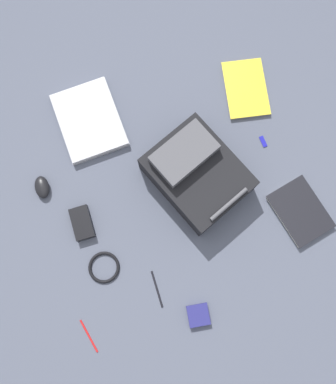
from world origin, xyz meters
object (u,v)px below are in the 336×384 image
object	(u,v)px
book_blue	(300,211)
usb_stick	(263,141)
pen_black	(157,289)
computer_mouse	(42,187)
laptop	(89,120)
power_brick	(82,223)
book_red	(246,89)
cable_coil	(104,267)
backpack	(196,173)
earbud_pouch	(198,315)
pen_blue	(89,336)

from	to	relation	value
book_blue	usb_stick	bearing A→B (deg)	-86.35
book_blue	pen_black	distance (m)	0.67
computer_mouse	pen_black	bearing A→B (deg)	124.14
laptop	power_brick	size ratio (longest dim) A/B	2.43
book_red	power_brick	distance (m)	0.91
cable_coil	pen_black	size ratio (longest dim) A/B	0.86
backpack	laptop	distance (m)	0.52
earbud_pouch	usb_stick	size ratio (longest dim) A/B	1.68
laptop	pen_blue	xyz separation A→B (m)	(0.29, 0.84, -0.01)
computer_mouse	pen_blue	xyz separation A→B (m)	(0.01, 0.63, -0.01)
backpack	cable_coil	world-z (taller)	backpack
laptop	pen_blue	distance (m)	0.89
pen_black	usb_stick	bearing A→B (deg)	-146.95
book_red	computer_mouse	world-z (taller)	computer_mouse
computer_mouse	pen_black	distance (m)	0.63
pen_black	book_red	bearing A→B (deg)	-134.87
pen_black	earbud_pouch	bearing A→B (deg)	127.91
pen_black	pen_blue	distance (m)	0.32
power_brick	pen_blue	bearing A→B (deg)	74.57
book_red	earbud_pouch	size ratio (longest dim) A/B	3.60
earbud_pouch	cable_coil	bearing A→B (deg)	-46.85
backpack	pen_black	distance (m)	0.49
power_brick	cable_coil	bearing A→B (deg)	96.99
cable_coil	power_brick	distance (m)	0.20
cable_coil	earbud_pouch	xyz separation A→B (m)	(-0.29, 0.31, 0.01)
power_brick	pen_black	size ratio (longest dim) A/B	0.92
book_red	pen_blue	bearing A→B (deg)	37.17
cable_coil	pen_blue	bearing A→B (deg)	58.11
pen_blue	computer_mouse	bearing A→B (deg)	-90.96
book_red	laptop	bearing A→B (deg)	-8.33
book_blue	earbud_pouch	distance (m)	0.59
backpack	book_red	size ratio (longest dim) A/B	1.55
computer_mouse	pen_blue	distance (m)	0.63
cable_coil	earbud_pouch	bearing A→B (deg)	133.15
pen_blue	earbud_pouch	xyz separation A→B (m)	(-0.43, 0.08, 0.01)
backpack	power_brick	distance (m)	0.51
book_blue	pen_blue	size ratio (longest dim) A/B	1.99
book_blue	power_brick	distance (m)	0.90
cable_coil	usb_stick	distance (m)	0.85
cable_coil	pen_black	distance (m)	0.23
book_red	pen_black	bearing A→B (deg)	45.13
power_brick	computer_mouse	bearing A→B (deg)	-61.77
book_red	pen_black	world-z (taller)	book_red
laptop	power_brick	distance (m)	0.44
computer_mouse	usb_stick	bearing A→B (deg)	177.25
book_blue	pen_black	xyz separation A→B (m)	(0.66, 0.08, -0.01)
backpack	usb_stick	world-z (taller)	backpack
book_blue	pen_blue	bearing A→B (deg)	9.22
cable_coil	laptop	bearing A→B (deg)	-103.34
pen_blue	usb_stick	bearing A→B (deg)	-152.76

